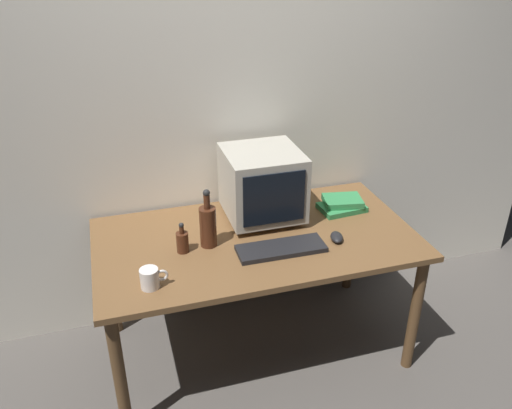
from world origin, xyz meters
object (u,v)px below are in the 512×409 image
object	(u,v)px
keyboard	(281,249)
bottle_short	(182,241)
crt_monitor	(262,184)
mug	(150,278)
bottle_tall	(208,225)
book_stack	(342,204)
computer_mouse	(337,237)

from	to	relation	value
keyboard	bottle_short	bearing A→B (deg)	164.85
crt_monitor	mug	size ratio (longest dim) A/B	3.23
crt_monitor	keyboard	distance (m)	0.39
mug	bottle_tall	bearing A→B (deg)	40.17
bottle_tall	mug	world-z (taller)	bottle_tall
bottle_tall	book_stack	size ratio (longest dim) A/B	1.19
book_stack	computer_mouse	bearing A→B (deg)	-119.57
bottle_tall	mug	xyz separation A→B (m)	(-0.31, -0.26, -0.07)
book_stack	mug	bearing A→B (deg)	-159.28
keyboard	book_stack	world-z (taller)	book_stack
crt_monitor	bottle_tall	bearing A→B (deg)	-149.72
bottle_tall	keyboard	bearing A→B (deg)	-25.27
bottle_tall	book_stack	distance (m)	0.79
bottle_short	book_stack	xyz separation A→B (m)	(0.90, 0.17, -0.03)
bottle_tall	bottle_short	world-z (taller)	bottle_tall
keyboard	book_stack	bearing A→B (deg)	34.19
mug	bottle_short	bearing A→B (deg)	53.16
bottle_short	keyboard	bearing A→B (deg)	-16.03
crt_monitor	computer_mouse	bearing A→B (deg)	-50.14
keyboard	bottle_tall	size ratio (longest dim) A/B	1.41
computer_mouse	book_stack	bearing A→B (deg)	76.16
bottle_tall	bottle_short	xyz separation A→B (m)	(-0.13, -0.02, -0.05)
crt_monitor	book_stack	world-z (taller)	crt_monitor
keyboard	computer_mouse	xyz separation A→B (m)	(0.29, 0.01, 0.01)
computer_mouse	bottle_tall	size ratio (longest dim) A/B	0.34
crt_monitor	bottle_tall	xyz separation A→B (m)	(-0.33, -0.19, -0.08)
computer_mouse	mug	xyz separation A→B (m)	(-0.91, -0.12, 0.03)
bottle_tall	mug	size ratio (longest dim) A/B	2.47
computer_mouse	keyboard	bearing A→B (deg)	-162.33
book_stack	crt_monitor	bearing A→B (deg)	174.35
keyboard	bottle_tall	world-z (taller)	bottle_tall
crt_monitor	bottle_tall	world-z (taller)	crt_monitor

